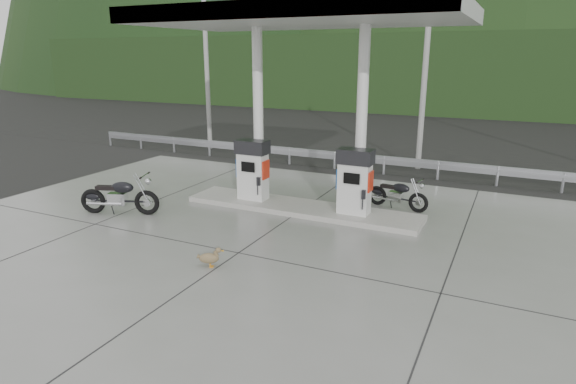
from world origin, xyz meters
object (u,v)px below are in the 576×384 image
at_px(gas_pump_left, 253,170).
at_px(gas_pump_right, 355,182).
at_px(motorcycle_right, 397,195).
at_px(duck, 209,258).
at_px(motorcycle_left, 119,196).

height_order(gas_pump_left, gas_pump_right, same).
xyz_separation_m(gas_pump_right, motorcycle_right, (0.88, 1.41, -0.63)).
bearing_deg(duck, motorcycle_left, 131.80).
bearing_deg(gas_pump_right, duck, -111.99).
height_order(motorcycle_left, motorcycle_right, motorcycle_left).
distance_m(gas_pump_left, duck, 4.71).
bearing_deg(gas_pump_right, motorcycle_left, -157.72).
height_order(motorcycle_left, duck, motorcycle_left).
distance_m(motorcycle_left, motorcycle_right, 8.04).
distance_m(gas_pump_right, motorcycle_right, 1.78).
bearing_deg(motorcycle_right, gas_pump_right, -111.80).
xyz_separation_m(gas_pump_left, gas_pump_right, (3.20, 0.00, 0.00)).
bearing_deg(gas_pump_left, motorcycle_right, 19.11).
relative_size(gas_pump_left, motorcycle_right, 1.03).
xyz_separation_m(motorcycle_left, motorcycle_right, (7.01, 3.93, -0.09)).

